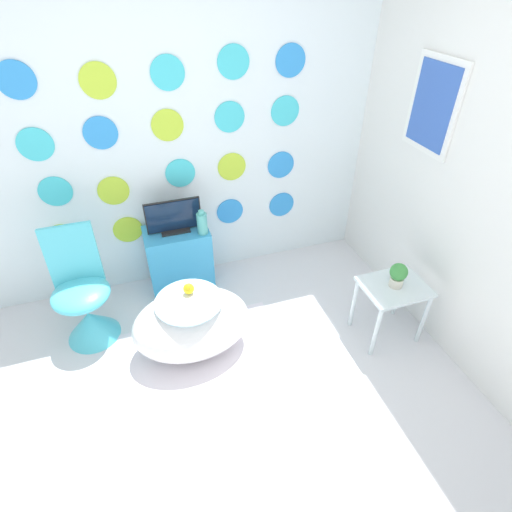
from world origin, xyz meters
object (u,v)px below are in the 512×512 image
object	(u,v)px
tv	(174,218)
potted_plant_left	(398,274)
vase	(202,223)
bathtub	(192,324)
chair	(86,308)

from	to	relation	value
tv	potted_plant_left	bearing A→B (deg)	-37.23
tv	vase	size ratio (longest dim) A/B	2.12
bathtub	potted_plant_left	size ratio (longest dim) A/B	4.53
chair	potted_plant_left	xyz separation A→B (m)	(2.10, -0.69, 0.30)
bathtub	chair	bearing A→B (deg)	152.49
chair	bathtub	bearing A→B (deg)	-27.51
chair	vase	size ratio (longest dim) A/B	4.35
chair	tv	bearing A→B (deg)	24.74
bathtub	chair	world-z (taller)	chair
bathtub	potted_plant_left	distance (m)	1.48
chair	potted_plant_left	world-z (taller)	chair
bathtub	chair	distance (m)	0.79
tv	vase	xyz separation A→B (m)	(0.20, -0.10, -0.03)
chair	potted_plant_left	size ratio (longest dim) A/B	4.81
potted_plant_left	bathtub	bearing A→B (deg)	167.01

